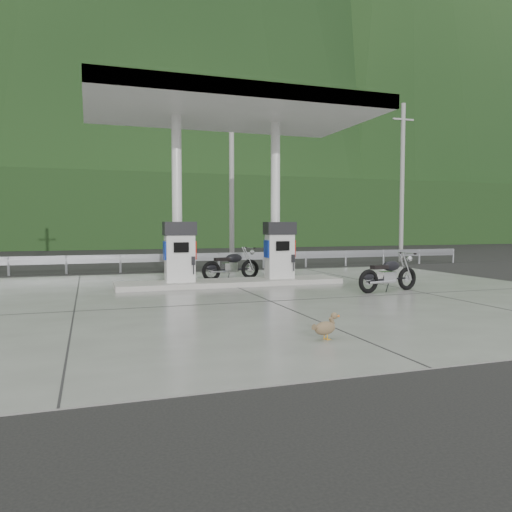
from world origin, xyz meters
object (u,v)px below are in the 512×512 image
object	(u,v)px
motorcycle_right	(388,275)
duck	(325,328)
motorcycle_left	(231,266)
gas_pump_left	(180,252)
gas_pump_right	(280,250)

from	to	relation	value
motorcycle_right	duck	bearing A→B (deg)	-143.08
motorcycle_left	duck	distance (m)	9.10
gas_pump_left	motorcycle_left	distance (m)	2.52
gas_pump_left	duck	size ratio (longest dim) A/B	3.56
gas_pump_right	duck	xyz separation A→B (m)	(-2.18, -7.61, -0.87)
gas_pump_left	motorcycle_right	bearing A→B (deg)	-28.19
motorcycle_left	duck	xyz separation A→B (m)	(-0.97, -9.04, -0.29)
motorcycle_right	motorcycle_left	bearing A→B (deg)	117.19
motorcycle_right	gas_pump_left	bearing A→B (deg)	141.02
gas_pump_right	motorcycle_right	bearing A→B (deg)	-53.21
gas_pump_right	motorcycle_left	distance (m)	1.96
motorcycle_left	motorcycle_right	bearing A→B (deg)	-64.01
motorcycle_right	duck	world-z (taller)	motorcycle_right
motorcycle_left	duck	world-z (taller)	motorcycle_left
gas_pump_left	motorcycle_right	distance (m)	6.09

